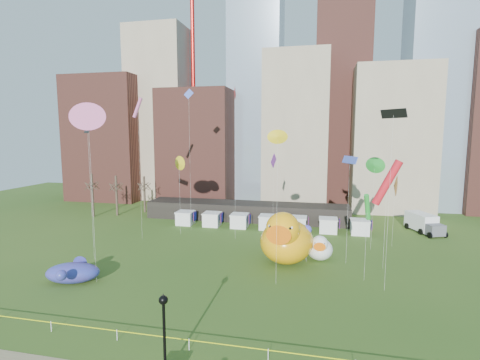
% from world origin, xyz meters
% --- Properties ---
extents(ground, '(160.00, 160.00, 0.00)m').
position_xyz_m(ground, '(0.00, 0.00, 0.00)').
color(ground, '#2E5119').
rests_on(ground, ground).
extents(skyline, '(101.00, 23.00, 68.00)m').
position_xyz_m(skyline, '(2.25, 61.06, 21.44)').
color(skyline, brown).
rests_on(skyline, ground).
extents(crane_left, '(23.00, 1.00, 76.00)m').
position_xyz_m(crane_left, '(-21.11, 64.00, 46.90)').
color(crane_left, red).
rests_on(crane_left, ground).
extents(pavilion, '(38.00, 6.00, 3.20)m').
position_xyz_m(pavilion, '(-4.00, 42.00, 1.60)').
color(pavilion, black).
rests_on(pavilion, ground).
extents(vendor_tents, '(33.24, 2.80, 2.40)m').
position_xyz_m(vendor_tents, '(1.02, 36.00, 1.11)').
color(vendor_tents, white).
rests_on(vendor_tents, ground).
extents(bare_trees, '(8.44, 6.44, 8.50)m').
position_xyz_m(bare_trees, '(-30.17, 40.54, 4.01)').
color(bare_trees, '#382B21').
rests_on(bare_trees, ground).
extents(caution_tape, '(50.00, 0.06, 0.90)m').
position_xyz_m(caution_tape, '(0.00, 0.00, 0.68)').
color(caution_tape, white).
rests_on(caution_tape, ground).
extents(big_duck, '(7.46, 9.44, 6.98)m').
position_xyz_m(big_duck, '(5.44, 19.93, 3.20)').
color(big_duck, '#FFA60D').
rests_on(big_duck, ground).
extents(small_duck, '(3.37, 4.55, 3.51)m').
position_xyz_m(small_duck, '(9.61, 22.10, 1.61)').
color(small_duck, white).
rests_on(small_duck, ground).
extents(seahorse_green, '(1.50, 1.74, 5.45)m').
position_xyz_m(seahorse_green, '(4.98, 24.48, 3.92)').
color(seahorse_green, silver).
rests_on(seahorse_green, ground).
extents(seahorse_purple, '(1.29, 1.55, 4.78)m').
position_xyz_m(seahorse_purple, '(7.96, 21.24, 3.34)').
color(seahorse_purple, silver).
rests_on(seahorse_purple, ground).
extents(whale_inflatable, '(6.36, 7.32, 2.53)m').
position_xyz_m(whale_inflatable, '(-16.86, 9.31, 1.16)').
color(whale_inflatable, '#45328A').
rests_on(whale_inflatable, ground).
extents(lamppost, '(0.61, 0.61, 5.87)m').
position_xyz_m(lamppost, '(-0.49, -3.20, 3.59)').
color(lamppost, black).
rests_on(lamppost, footpath).
extents(box_truck, '(4.99, 7.61, 3.04)m').
position_xyz_m(box_truck, '(26.43, 39.54, 1.56)').
color(box_truck, white).
rests_on(box_truck, ground).
extents(kite_0, '(0.24, 1.98, 23.19)m').
position_xyz_m(kite_0, '(-3.19, 29.15, 21.21)').
color(kite_0, silver).
rests_on(kite_0, ground).
extents(kite_1, '(2.87, 0.45, 19.41)m').
position_xyz_m(kite_1, '(-14.41, 9.83, 17.96)').
color(kite_1, silver).
rests_on(kite_1, ground).
extents(kite_2, '(2.36, 2.40, 17.19)m').
position_xyz_m(kite_2, '(-18.93, 16.05, 16.63)').
color(kite_2, silver).
rests_on(kite_2, ground).
extents(kite_3, '(1.11, 1.86, 9.82)m').
position_xyz_m(kite_3, '(14.48, 16.58, 8.29)').
color(kite_3, silver).
rests_on(kite_3, ground).
extents(kite_4, '(1.88, 1.71, 12.74)m').
position_xyz_m(kite_4, '(-12.43, 29.66, 11.60)').
color(kite_4, silver).
rests_on(kite_4, ground).
extents(kite_5, '(1.66, 0.08, 23.43)m').
position_xyz_m(kite_5, '(-11.53, 32.16, 21.18)').
color(kite_5, silver).
rests_on(kite_5, ground).
extents(kite_6, '(1.12, 2.95, 10.35)m').
position_xyz_m(kite_6, '(19.90, 30.36, 8.87)').
color(kite_6, silver).
rests_on(kite_6, ground).
extents(kite_7, '(0.65, 2.29, 13.21)m').
position_xyz_m(kite_7, '(2.26, 32.41, 11.81)').
color(kite_7, silver).
rests_on(kite_7, ground).
extents(kite_8, '(3.39, 1.40, 13.29)m').
position_xyz_m(kite_8, '(17.13, 20.84, 10.49)').
color(kite_8, silver).
rests_on(kite_8, ground).
extents(kite_9, '(1.82, 0.71, 21.61)m').
position_xyz_m(kite_9, '(-17.47, 26.28, 20.04)').
color(kite_9, silver).
rests_on(kite_9, ground).
extents(kite_10, '(2.21, 2.45, 18.60)m').
position_xyz_m(kite_10, '(16.19, 14.12, 18.02)').
color(kite_10, silver).
rests_on(kite_10, ground).
extents(kite_11, '(1.68, 1.82, 13.03)m').
position_xyz_m(kite_11, '(16.70, 28.22, 11.91)').
color(kite_11, silver).
rests_on(kite_11, ground).
extents(kite_12, '(1.43, 0.73, 16.63)m').
position_xyz_m(kite_12, '(4.99, 13.40, 15.81)').
color(kite_12, silver).
rests_on(kite_12, ground).
extents(kite_13, '(1.71, 2.84, 13.50)m').
position_xyz_m(kite_13, '(12.88, 21.72, 12.98)').
color(kite_13, silver).
rests_on(kite_13, ground).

